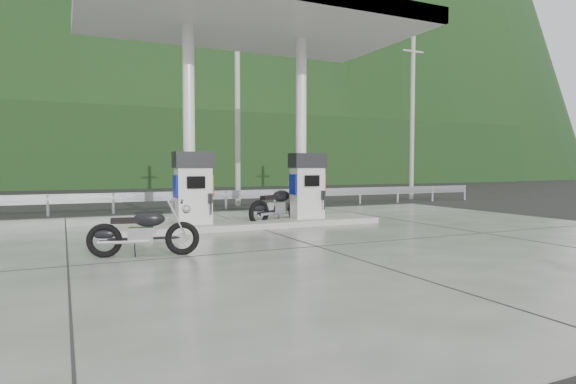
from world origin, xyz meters
name	(u,v)px	position (x,y,z in m)	size (l,w,h in m)	color
ground	(295,240)	(0.00, 0.00, 0.00)	(160.00, 160.00, 0.00)	black
forecourt_apron	(295,240)	(0.00, 0.00, 0.01)	(18.00, 14.00, 0.02)	slate
pump_island	(254,224)	(0.00, 2.50, 0.10)	(7.00, 1.40, 0.15)	#9C9991
gas_pump_left	(193,188)	(-1.60, 2.50, 1.07)	(0.95, 0.55, 1.80)	silver
gas_pump_right	(307,186)	(1.60, 2.50, 1.07)	(0.95, 0.55, 1.80)	silver
canopy_column_left	(189,125)	(-1.60, 2.90, 2.67)	(0.30, 0.30, 5.00)	white
canopy_column_right	(301,129)	(1.60, 2.90, 2.67)	(0.30, 0.30, 5.00)	white
canopy_roof	(253,21)	(0.00, 2.50, 5.37)	(8.50, 5.00, 0.40)	silver
guardrail	(200,191)	(0.00, 8.00, 0.71)	(26.00, 0.16, 1.42)	#929399
road	(179,204)	(0.00, 11.50, 0.00)	(60.00, 7.00, 0.01)	black
utility_pole_b	(237,108)	(2.00, 9.50, 4.00)	(0.22, 0.22, 8.00)	#999993
utility_pole_c	(412,118)	(11.00, 9.50, 4.00)	(0.22, 0.22, 8.00)	#999993
tree_band	(126,149)	(0.00, 30.00, 3.00)	(80.00, 6.00, 6.00)	black
forested_hills	(100,179)	(0.00, 60.00, 0.00)	(100.00, 40.00, 140.00)	black
motorcycle_left	(144,232)	(-3.27, -0.60, 0.45)	(1.80, 0.57, 0.85)	black
motorcycle_right	(279,206)	(0.89, 2.87, 0.52)	(2.11, 0.67, 1.00)	black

